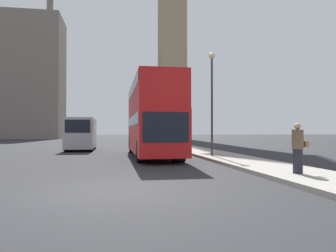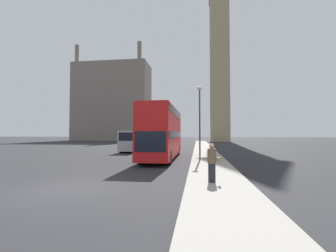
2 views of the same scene
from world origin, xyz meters
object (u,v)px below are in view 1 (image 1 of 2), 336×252
at_px(white_van, 81,133).
at_px(street_lamp, 212,88).
at_px(parked_sedan, 85,139).
at_px(red_double_decker_bus, 152,116).
at_px(pedestrian, 298,148).

height_order(white_van, street_lamp, street_lamp).
relative_size(white_van, parked_sedan, 1.22).
distance_m(red_double_decker_bus, pedestrian, 10.81).
relative_size(red_double_decker_bus, white_van, 1.91).
distance_m(red_double_decker_bus, street_lamp, 4.06).
bearing_deg(parked_sedan, pedestrian, -72.86).
relative_size(red_double_decker_bus, pedestrian, 6.51).
bearing_deg(red_double_decker_bus, parked_sedan, 105.46).
xyz_separation_m(red_double_decker_bus, street_lamp, (3.31, -1.77, 1.55)).
bearing_deg(street_lamp, red_double_decker_bus, 151.85).
distance_m(pedestrian, street_lamp, 8.82).
distance_m(white_van, street_lamp, 12.72).
distance_m(pedestrian, parked_sedan, 32.41).
height_order(red_double_decker_bus, white_van, red_double_decker_bus).
bearing_deg(pedestrian, street_lamp, 93.12).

